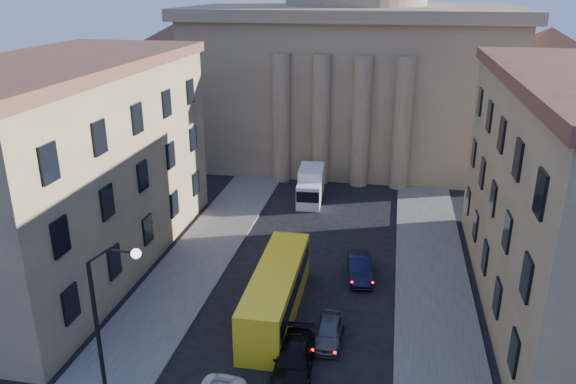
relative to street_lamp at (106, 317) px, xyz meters
name	(u,v)px	position (x,y,z in m)	size (l,w,h in m)	color
sidewalk_left	(168,299)	(-1.53, 10.00, -5.21)	(5.00, 60.00, 0.15)	#514F4A
sidewalk_right	(437,327)	(15.47, 10.00, -5.21)	(5.00, 60.00, 0.15)	#514F4A
church	(353,52)	(6.97, 47.47, 6.59)	(68.02, 28.76, 36.60)	#806D4E
building_left	(67,165)	(-10.03, 14.00, 2.14)	(11.60, 26.60, 14.70)	tan
street_lamp	(106,317)	(0.00, 0.00, 0.00)	(2.62, 0.44, 8.83)	black
car_right_mid	(294,360)	(7.77, 4.48, -4.56)	(2.05, 5.03, 1.46)	black
car_right_far	(329,331)	(9.26, 7.53, -4.63)	(1.55, 3.84, 1.31)	#4C4C51
car_right_distant	(360,268)	(10.47, 15.37, -4.55)	(1.56, 4.47, 1.47)	black
city_bus	(276,291)	(5.72, 9.71, -3.63)	(2.67, 10.99, 3.09)	yellow
box_truck	(310,186)	(4.85, 29.40, -3.84)	(2.51, 5.68, 3.06)	silver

